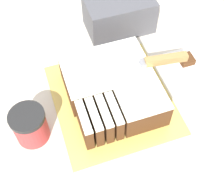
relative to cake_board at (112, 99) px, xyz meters
The scene contains 9 objects.
ground_plane 0.92m from the cake_board, 48.41° to the left, with size 8.00×8.00×0.00m, color #7F705B.
countertop 0.47m from the cake_board, 48.41° to the left, with size 1.40×1.10×0.91m.
cake_board is the anchor object (origin of this frame).
cake 0.05m from the cake_board, 49.66° to the left, with size 0.25×0.28×0.09m.
knife 0.16m from the cake_board, ahead, with size 0.34×0.07×0.02m.
coffee_cup 0.25m from the cake_board, 169.99° to the right, with size 0.09×0.09×0.10m.
paper_napkin 0.28m from the cake_board, 12.26° to the left, with size 0.11×0.11×0.01m.
brownie 0.28m from the cake_board, 12.26° to the left, with size 0.04×0.04×0.02m.
storage_box 0.32m from the cake_board, 66.67° to the left, with size 0.23×0.14×0.12m.
Camera 1 is at (-0.25, -0.58, 1.68)m, focal length 50.00 mm.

